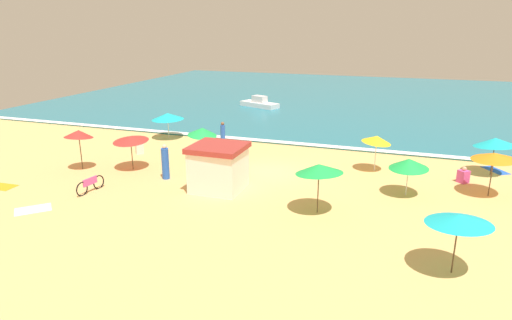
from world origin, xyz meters
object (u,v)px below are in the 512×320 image
at_px(beach_umbrella_3, 202,132).
at_px(beach_umbrella_6, 131,139).
at_px(beachgoer_0, 223,136).
at_px(beach_umbrella_9, 409,164).
at_px(lifeguard_cabana, 219,167).
at_px(parked_bicycle, 90,185).
at_px(beach_umbrella_7, 377,139).
at_px(beach_umbrella_5, 459,219).
at_px(beach_umbrella_8, 168,116).
at_px(beachgoer_3, 139,147).
at_px(beach_umbrella_1, 494,156).
at_px(beachgoer_6, 463,176).
at_px(beach_umbrella_0, 495,142).
at_px(beachgoer_4, 218,165).
at_px(beach_umbrella_2, 79,134).
at_px(beachgoer_2, 165,163).
at_px(small_boat_0, 260,103).
at_px(beach_umbrella_4, 319,169).

height_order(beach_umbrella_3, beach_umbrella_6, beach_umbrella_3).
bearing_deg(beachgoer_0, beach_umbrella_9, -23.13).
xyz_separation_m(lifeguard_cabana, parked_bicycle, (-5.83, -2.46, -0.79)).
xyz_separation_m(beach_umbrella_6, beach_umbrella_7, (13.08, 4.27, 0.04)).
height_order(beach_umbrella_5, beach_umbrella_9, beach_umbrella_5).
xyz_separation_m(beach_umbrella_8, beachgoer_3, (0.25, -4.11, -1.23)).
bearing_deg(beach_umbrella_1, beachgoer_6, 121.92).
xyz_separation_m(beach_umbrella_0, beachgoer_4, (-14.46, -4.34, -1.51)).
bearing_deg(beach_umbrella_6, beach_umbrella_5, -19.84).
distance_m(beach_umbrella_2, beach_umbrella_5, 19.85).
distance_m(beachgoer_2, beachgoer_6, 15.71).
height_order(parked_bicycle, beachgoer_6, beachgoer_6).
bearing_deg(beachgoer_0, beach_umbrella_3, -90.34).
height_order(beach_umbrella_1, beachgoer_0, beach_umbrella_1).
distance_m(beach_umbrella_2, beach_umbrella_8, 8.11).
xyz_separation_m(lifeguard_cabana, beach_umbrella_0, (13.22, 7.06, 0.70)).
height_order(beach_umbrella_9, small_boat_0, beach_umbrella_9).
relative_size(beach_umbrella_8, parked_bicycle, 1.79).
bearing_deg(beachgoer_2, beachgoer_6, 17.20).
relative_size(beach_umbrella_4, small_boat_0, 0.67).
relative_size(beach_umbrella_2, beach_umbrella_7, 1.12).
height_order(beach_umbrella_1, beach_umbrella_6, beach_umbrella_1).
xyz_separation_m(lifeguard_cabana, beach_umbrella_9, (8.91, 2.25, 0.44)).
relative_size(beach_umbrella_6, beach_umbrella_7, 1.07).
xyz_separation_m(beach_umbrella_1, beach_umbrella_3, (-15.66, 0.79, -0.21)).
relative_size(beachgoer_4, beachgoer_6, 0.97).
bearing_deg(small_boat_0, beachgoer_2, -84.27).
relative_size(beach_umbrella_0, small_boat_0, 0.72).
relative_size(lifeguard_cabana, beach_umbrella_5, 0.86).
relative_size(beachgoer_0, beachgoer_6, 2.02).
bearing_deg(beachgoer_6, beachgoer_0, 171.59).
height_order(beachgoer_2, beachgoer_4, beachgoer_2).
bearing_deg(beach_umbrella_2, beach_umbrella_6, 20.30).
relative_size(beachgoer_3, small_boat_0, 0.22).
bearing_deg(beach_umbrella_5, beach_umbrella_0, 77.15).
distance_m(beach_umbrella_6, beach_umbrella_9, 14.90).
bearing_deg(beach_umbrella_2, beach_umbrella_4, -6.29).
height_order(beach_umbrella_0, beach_umbrella_2, beach_umbrella_2).
bearing_deg(lifeguard_cabana, beachgoer_0, 112.01).
distance_m(beach_umbrella_0, beach_umbrella_3, 16.43).
height_order(lifeguard_cabana, beach_umbrella_9, lifeguard_cabana).
height_order(beach_umbrella_7, beachgoer_6, beach_umbrella_7).
distance_m(beach_umbrella_1, beachgoer_6, 2.51).
height_order(beach_umbrella_6, beachgoer_3, beach_umbrella_6).
height_order(beach_umbrella_1, beach_umbrella_5, beach_umbrella_1).
height_order(beach_umbrella_0, parked_bicycle, beach_umbrella_0).
height_order(beach_umbrella_2, beachgoer_2, beach_umbrella_2).
height_order(beach_umbrella_6, beach_umbrella_8, beach_umbrella_6).
distance_m(beach_umbrella_0, beach_umbrella_5, 12.00).
distance_m(beach_umbrella_0, beachgoer_3, 20.92).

